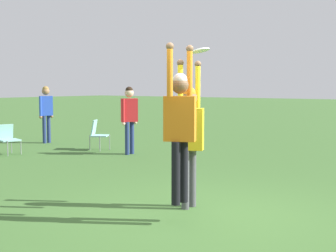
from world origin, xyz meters
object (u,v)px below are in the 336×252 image
object	(u,v)px
frisbee	(200,51)
person_jumping	(180,119)
person_spectator_near	(129,113)
person_defending	(189,129)
person_spectator_far	(46,108)
camping_chair_2	(97,132)
camping_chair_0	(7,137)

from	to	relation	value
frisbee	person_jumping	bearing A→B (deg)	-173.24
frisbee	person_spectator_near	distance (m)	6.28
person_defending	person_spectator_far	size ratio (longest dim) A/B	1.21
frisbee	person_spectator_far	size ratio (longest dim) A/B	0.15
person_defending	frisbee	world-z (taller)	frisbee
camping_chair_2	person_jumping	bearing A→B (deg)	20.54
camping_chair_0	camping_chair_2	distance (m)	2.52
person_spectator_near	person_jumping	bearing A→B (deg)	-91.44
frisbee	camping_chair_2	xyz separation A→B (m)	(4.05, 6.08, -1.89)
frisbee	person_spectator_far	xyz separation A→B (m)	(4.28, 8.63, -1.26)
person_jumping	person_defending	bearing A→B (deg)	-90.00
person_spectator_near	person_spectator_far	world-z (taller)	person_spectator_far
frisbee	person_spectator_far	distance (m)	9.71
camping_chair_0	frisbee	bearing A→B (deg)	91.89
person_defending	camping_chair_2	xyz separation A→B (m)	(3.92, 5.81, -0.71)
person_jumping	camping_chair_0	size ratio (longest dim) A/B	2.64
camping_chair_2	person_spectator_near	distance (m)	1.50
person_jumping	person_defending	xyz separation A→B (m)	(0.77, 0.35, -0.21)
person_jumping	camping_chair_2	xyz separation A→B (m)	(4.68, 6.16, -0.92)
camping_chair_2	person_spectator_far	xyz separation A→B (m)	(0.23, 2.54, 0.63)
frisbee	person_spectator_far	world-z (taller)	frisbee
camping_chair_2	camping_chair_0	bearing A→B (deg)	-65.24
person_jumping	person_spectator_far	distance (m)	9.99
person_spectator_far	camping_chair_0	bearing A→B (deg)	-125.52
person_defending	person_spectator_near	xyz separation A→B (m)	(3.80, 4.45, -0.08)
camping_chair_0	camping_chair_2	size ratio (longest dim) A/B	0.93
person_jumping	person_defending	size ratio (longest dim) A/B	0.95
person_spectator_near	frisbee	bearing A→B (deg)	-87.66
frisbee	person_spectator_near	bearing A→B (deg)	50.24
camping_chair_0	camping_chair_2	world-z (taller)	camping_chair_2
person_jumping	person_spectator_far	xyz separation A→B (m)	(4.91, 8.70, -0.29)
camping_chair_0	person_spectator_near	size ratio (longest dim) A/B	0.44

